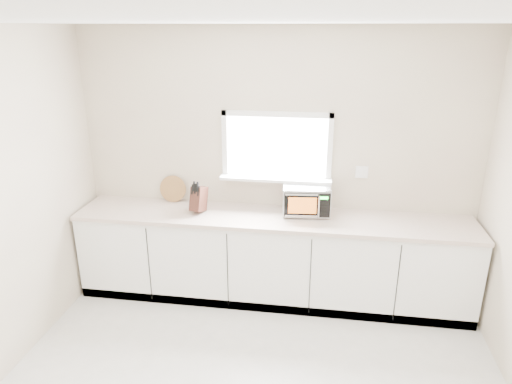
# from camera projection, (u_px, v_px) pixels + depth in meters

# --- Properties ---
(back_wall) EXTENTS (4.00, 0.17, 2.70)m
(back_wall) POSITION_uv_depth(u_px,v_px,m) (277.00, 164.00, 4.62)
(back_wall) COLOR beige
(back_wall) RESTS_ON ground
(cabinets) EXTENTS (3.92, 0.60, 0.88)m
(cabinets) POSITION_uv_depth(u_px,v_px,m) (272.00, 259.00, 4.66)
(cabinets) COLOR white
(cabinets) RESTS_ON ground
(countertop) EXTENTS (3.92, 0.64, 0.04)m
(countertop) POSITION_uv_depth(u_px,v_px,m) (272.00, 218.00, 4.49)
(countertop) COLOR beige
(countertop) RESTS_ON cabinets
(microwave) EXTENTS (0.49, 0.40, 0.29)m
(microwave) POSITION_uv_depth(u_px,v_px,m) (306.00, 199.00, 4.50)
(microwave) COLOR black
(microwave) RESTS_ON countertop
(knife_block) EXTENTS (0.16, 0.25, 0.34)m
(knife_block) POSITION_uv_depth(u_px,v_px,m) (199.00, 198.00, 4.54)
(knife_block) COLOR #442218
(knife_block) RESTS_ON countertop
(cutting_board) EXTENTS (0.28, 0.07, 0.28)m
(cutting_board) POSITION_uv_depth(u_px,v_px,m) (173.00, 189.00, 4.82)
(cutting_board) COLOR #A26D3E
(cutting_board) RESTS_ON countertop
(coffee_grinder) EXTENTS (0.16, 0.16, 0.23)m
(coffee_grinder) POSITION_uv_depth(u_px,v_px,m) (311.00, 205.00, 4.44)
(coffee_grinder) COLOR #BABCC2
(coffee_grinder) RESTS_ON countertop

